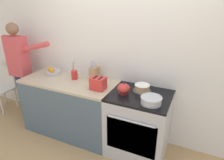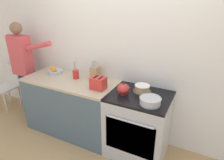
{
  "view_description": "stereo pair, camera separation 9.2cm",
  "coord_description": "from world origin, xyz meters",
  "px_view_note": "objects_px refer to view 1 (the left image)",
  "views": [
    {
      "loc": [
        0.98,
        -1.88,
        2.05
      ],
      "look_at": [
        -0.02,
        0.29,
        1.03
      ],
      "focal_mm": 32.0,
      "sensor_mm": 36.0,
      "label": 1
    },
    {
      "loc": [
        1.06,
        -1.84,
        2.05
      ],
      "look_at": [
        -0.02,
        0.29,
        1.03
      ],
      "focal_mm": 32.0,
      "sensor_mm": 36.0,
      "label": 2
    }
  ],
  "objects_px": {
    "stove_range": "(138,124)",
    "knife_block": "(94,73)",
    "layer_cake": "(142,88)",
    "tea_kettle": "(124,89)",
    "utensil_crock": "(74,74)",
    "toaster": "(98,83)",
    "mixing_bowl": "(151,100)",
    "dining_chair": "(4,85)",
    "fruit_bowl": "(53,72)",
    "person_baker": "(19,64)"
  },
  "relations": [
    {
      "from": "knife_block",
      "to": "toaster",
      "type": "bearing_deg",
      "value": -51.84
    },
    {
      "from": "person_baker",
      "to": "dining_chair",
      "type": "bearing_deg",
      "value": 172.28
    },
    {
      "from": "dining_chair",
      "to": "person_baker",
      "type": "bearing_deg",
      "value": -19.81
    },
    {
      "from": "mixing_bowl",
      "to": "dining_chair",
      "type": "relative_size",
      "value": 0.3
    },
    {
      "from": "knife_block",
      "to": "person_baker",
      "type": "relative_size",
      "value": 0.18
    },
    {
      "from": "layer_cake",
      "to": "toaster",
      "type": "distance_m",
      "value": 0.59
    },
    {
      "from": "tea_kettle",
      "to": "mixing_bowl",
      "type": "relative_size",
      "value": 0.77
    },
    {
      "from": "tea_kettle",
      "to": "utensil_crock",
      "type": "distance_m",
      "value": 0.86
    },
    {
      "from": "toaster",
      "to": "utensil_crock",
      "type": "bearing_deg",
      "value": 161.67
    },
    {
      "from": "tea_kettle",
      "to": "person_baker",
      "type": "bearing_deg",
      "value": 177.69
    },
    {
      "from": "stove_range",
      "to": "layer_cake",
      "type": "relative_size",
      "value": 3.65
    },
    {
      "from": "layer_cake",
      "to": "tea_kettle",
      "type": "height_order",
      "value": "tea_kettle"
    },
    {
      "from": "stove_range",
      "to": "toaster",
      "type": "xyz_separation_m",
      "value": [
        -0.57,
        -0.07,
        0.52
      ]
    },
    {
      "from": "tea_kettle",
      "to": "toaster",
      "type": "xyz_separation_m",
      "value": [
        -0.36,
        -0.02,
        0.02
      ]
    },
    {
      "from": "tea_kettle",
      "to": "person_baker",
      "type": "distance_m",
      "value": 1.91
    },
    {
      "from": "tea_kettle",
      "to": "mixing_bowl",
      "type": "height_order",
      "value": "tea_kettle"
    },
    {
      "from": "dining_chair",
      "to": "stove_range",
      "type": "bearing_deg",
      "value": -16.14
    },
    {
      "from": "tea_kettle",
      "to": "dining_chair",
      "type": "distance_m",
      "value": 2.55
    },
    {
      "from": "mixing_bowl",
      "to": "utensil_crock",
      "type": "bearing_deg",
      "value": 168.32
    },
    {
      "from": "stove_range",
      "to": "knife_block",
      "type": "height_order",
      "value": "knife_block"
    },
    {
      "from": "utensil_crock",
      "to": "dining_chair",
      "type": "height_order",
      "value": "utensil_crock"
    },
    {
      "from": "layer_cake",
      "to": "tea_kettle",
      "type": "distance_m",
      "value": 0.26
    },
    {
      "from": "utensil_crock",
      "to": "toaster",
      "type": "height_order",
      "value": "utensil_crock"
    },
    {
      "from": "mixing_bowl",
      "to": "person_baker",
      "type": "bearing_deg",
      "value": 175.25
    },
    {
      "from": "stove_range",
      "to": "tea_kettle",
      "type": "xyz_separation_m",
      "value": [
        -0.21,
        -0.05,
        0.51
      ]
    },
    {
      "from": "stove_range",
      "to": "mixing_bowl",
      "type": "relative_size",
      "value": 3.49
    },
    {
      "from": "toaster",
      "to": "tea_kettle",
      "type": "bearing_deg",
      "value": 3.31
    },
    {
      "from": "person_baker",
      "to": "dining_chair",
      "type": "relative_size",
      "value": 2.01
    },
    {
      "from": "knife_block",
      "to": "dining_chair",
      "type": "height_order",
      "value": "knife_block"
    },
    {
      "from": "stove_range",
      "to": "mixing_bowl",
      "type": "xyz_separation_m",
      "value": [
        0.18,
        -0.16,
        0.49
      ]
    },
    {
      "from": "tea_kettle",
      "to": "utensil_crock",
      "type": "height_order",
      "value": "utensil_crock"
    },
    {
      "from": "stove_range",
      "to": "mixing_bowl",
      "type": "bearing_deg",
      "value": -41.78
    },
    {
      "from": "fruit_bowl",
      "to": "dining_chair",
      "type": "relative_size",
      "value": 0.27
    },
    {
      "from": "utensil_crock",
      "to": "dining_chair",
      "type": "relative_size",
      "value": 0.38
    },
    {
      "from": "layer_cake",
      "to": "mixing_bowl",
      "type": "distance_m",
      "value": 0.34
    },
    {
      "from": "stove_range",
      "to": "layer_cake",
      "type": "height_order",
      "value": "layer_cake"
    },
    {
      "from": "layer_cake",
      "to": "fruit_bowl",
      "type": "xyz_separation_m",
      "value": [
        -1.48,
        0.0,
        -0.01
      ]
    },
    {
      "from": "tea_kettle",
      "to": "toaster",
      "type": "height_order",
      "value": "toaster"
    },
    {
      "from": "stove_range",
      "to": "toaster",
      "type": "relative_size",
      "value": 4.22
    },
    {
      "from": "layer_cake",
      "to": "fruit_bowl",
      "type": "relative_size",
      "value": 1.07
    },
    {
      "from": "mixing_bowl",
      "to": "person_baker",
      "type": "height_order",
      "value": "person_baker"
    },
    {
      "from": "layer_cake",
      "to": "mixing_bowl",
      "type": "bearing_deg",
      "value": -55.12
    },
    {
      "from": "toaster",
      "to": "dining_chair",
      "type": "height_order",
      "value": "toaster"
    },
    {
      "from": "utensil_crock",
      "to": "person_baker",
      "type": "relative_size",
      "value": 0.19
    },
    {
      "from": "tea_kettle",
      "to": "toaster",
      "type": "distance_m",
      "value": 0.36
    },
    {
      "from": "knife_block",
      "to": "utensil_crock",
      "type": "height_order",
      "value": "utensil_crock"
    },
    {
      "from": "stove_range",
      "to": "utensil_crock",
      "type": "relative_size",
      "value": 2.78
    },
    {
      "from": "person_baker",
      "to": "tea_kettle",
      "type": "bearing_deg",
      "value": -4.51
    },
    {
      "from": "knife_block",
      "to": "dining_chair",
      "type": "relative_size",
      "value": 0.37
    },
    {
      "from": "layer_cake",
      "to": "utensil_crock",
      "type": "relative_size",
      "value": 0.76
    }
  ]
}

